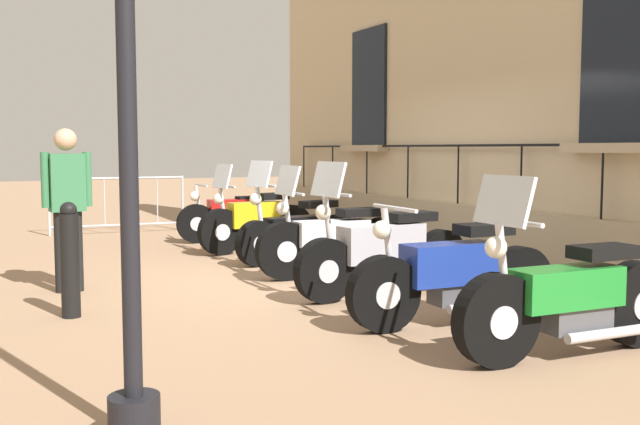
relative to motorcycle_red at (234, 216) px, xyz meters
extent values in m
plane|color=#9E7A5B|center=(0.47, 3.85, -0.43)|extent=(60.00, 60.00, 0.00)
cube|color=tan|center=(-1.80, 3.85, -0.01)|extent=(0.20, 11.47, 0.84)
cube|color=black|center=(-1.86, 6.38, 2.13)|extent=(0.06, 1.04, 1.87)
cube|color=tan|center=(-1.78, 6.38, 1.14)|extent=(0.24, 1.24, 0.10)
cube|color=black|center=(-1.86, 1.33, 2.13)|extent=(0.06, 1.04, 1.87)
cube|color=tan|center=(-1.78, 1.33, 1.14)|extent=(0.24, 1.24, 0.10)
cube|color=black|center=(-1.76, 3.85, 1.18)|extent=(0.03, 9.63, 0.03)
cylinder|color=black|center=(-1.76, -0.97, 0.79)|extent=(0.02, 0.02, 0.76)
cylinder|color=black|center=(-1.76, 0.24, 0.79)|extent=(0.02, 0.02, 0.76)
cylinder|color=black|center=(-1.76, 1.44, 0.79)|extent=(0.02, 0.02, 0.76)
cylinder|color=black|center=(-1.76, 2.65, 0.79)|extent=(0.02, 0.02, 0.76)
cylinder|color=black|center=(-1.76, 3.85, 0.79)|extent=(0.02, 0.02, 0.76)
cylinder|color=black|center=(-1.76, 5.06, 0.79)|extent=(0.02, 0.02, 0.76)
cylinder|color=black|center=(-1.76, 6.26, 0.79)|extent=(0.02, 0.02, 0.76)
cylinder|color=black|center=(0.64, -0.02, -0.10)|extent=(0.65, 0.12, 0.65)
cylinder|color=silver|center=(0.64, -0.02, -0.10)|extent=(0.23, 0.13, 0.23)
cylinder|color=black|center=(-0.67, 0.02, -0.10)|extent=(0.65, 0.12, 0.65)
cylinder|color=silver|center=(-0.67, 0.02, -0.10)|extent=(0.23, 0.13, 0.23)
cube|color=red|center=(0.04, 0.00, 0.11)|extent=(0.78, 0.33, 0.35)
cube|color=#4C4C51|center=(-0.06, 0.00, -0.13)|extent=(0.47, 0.26, 0.23)
cube|color=black|center=(-0.29, 0.01, 0.28)|extent=(0.44, 0.29, 0.10)
cylinder|color=silver|center=(0.59, -0.02, 0.21)|extent=(0.16, 0.06, 0.64)
cylinder|color=silver|center=(0.54, -0.02, 0.53)|extent=(0.06, 0.67, 0.04)
sphere|color=white|center=(0.66, -0.02, 0.35)|extent=(0.16, 0.16, 0.16)
cylinder|color=silver|center=(-0.20, 0.17, -0.25)|extent=(0.70, 0.10, 0.08)
cylinder|color=black|center=(0.72, 1.46, -0.08)|extent=(0.70, 0.24, 0.69)
cylinder|color=silver|center=(0.72, 1.46, -0.08)|extent=(0.26, 0.19, 0.24)
cylinder|color=black|center=(-0.52, 1.26, -0.08)|extent=(0.70, 0.24, 0.69)
cylinder|color=silver|center=(-0.52, 1.26, -0.08)|extent=(0.26, 0.19, 0.24)
cube|color=gold|center=(0.15, 1.37, 0.14)|extent=(0.85, 0.37, 0.38)
cube|color=#4C4C51|center=(0.05, 1.35, -0.12)|extent=(0.52, 0.27, 0.24)
cube|color=black|center=(-0.18, 1.31, 0.41)|extent=(0.49, 0.29, 0.10)
cylinder|color=silver|center=(0.67, 1.45, 0.25)|extent=(0.17, 0.08, 0.68)
cylinder|color=silver|center=(0.62, 1.44, 0.58)|extent=(0.12, 0.54, 0.04)
sphere|color=white|center=(0.74, 1.46, 0.40)|extent=(0.16, 0.16, 0.16)
cylinder|color=silver|center=(-0.12, 1.46, -0.24)|extent=(0.74, 0.19, 0.08)
cube|color=silver|center=(0.68, 1.45, 0.73)|extent=(0.19, 0.46, 0.36)
cylinder|color=black|center=(0.61, 2.67, -0.12)|extent=(0.63, 0.28, 0.61)
cylinder|color=silver|center=(0.61, 2.67, -0.12)|extent=(0.25, 0.21, 0.22)
cylinder|color=black|center=(-0.76, 2.37, -0.12)|extent=(0.63, 0.28, 0.61)
cylinder|color=silver|center=(-0.76, 2.37, -0.12)|extent=(0.25, 0.21, 0.22)
cube|color=black|center=(-0.02, 2.53, 0.06)|extent=(1.00, 0.47, 0.28)
cube|color=#4C4C51|center=(-0.12, 2.51, -0.15)|extent=(0.61, 0.33, 0.22)
cube|color=black|center=(-0.40, 2.45, 0.36)|extent=(0.58, 0.35, 0.10)
cylinder|color=silver|center=(0.57, 2.66, 0.27)|extent=(0.17, 0.09, 0.78)
cylinder|color=silver|center=(0.52, 2.65, 0.65)|extent=(0.16, 0.58, 0.04)
sphere|color=white|center=(0.63, 2.68, 0.47)|extent=(0.16, 0.16, 0.16)
cylinder|color=silver|center=(-0.34, 2.61, -0.26)|extent=(0.86, 0.26, 0.08)
cube|color=silver|center=(0.58, 2.66, 0.80)|extent=(0.22, 0.49, 0.36)
cylinder|color=black|center=(0.69, 3.77, -0.08)|extent=(0.71, 0.18, 0.70)
cylinder|color=silver|center=(0.69, 3.77, -0.08)|extent=(0.25, 0.18, 0.25)
cylinder|color=black|center=(-0.64, 3.83, -0.08)|extent=(0.71, 0.18, 0.70)
cylinder|color=silver|center=(-0.64, 3.83, -0.08)|extent=(0.25, 0.18, 0.25)
cube|color=silver|center=(0.08, 3.80, 0.11)|extent=(0.93, 0.36, 0.30)
cube|color=#4C4C51|center=(-0.02, 3.80, -0.11)|extent=(0.56, 0.28, 0.25)
cube|color=black|center=(-0.29, 3.81, 0.35)|extent=(0.52, 0.31, 0.10)
cylinder|color=silver|center=(0.64, 3.77, 0.27)|extent=(0.16, 0.07, 0.70)
cylinder|color=silver|center=(0.59, 3.77, 0.61)|extent=(0.07, 0.71, 0.04)
sphere|color=white|center=(0.71, 3.77, 0.43)|extent=(0.16, 0.16, 0.16)
cylinder|color=silver|center=(-0.19, 3.99, -0.23)|extent=(0.83, 0.12, 0.08)
cube|color=silver|center=(0.65, 3.77, 0.76)|extent=(0.15, 0.58, 0.36)
cylinder|color=black|center=(0.84, 5.13, -0.10)|extent=(0.67, 0.20, 0.66)
cylinder|color=silver|center=(0.84, 5.13, -0.10)|extent=(0.25, 0.18, 0.23)
cylinder|color=black|center=(-0.67, 5.00, -0.10)|extent=(0.67, 0.20, 0.66)
cylinder|color=silver|center=(-0.67, 5.00, -0.10)|extent=(0.25, 0.18, 0.23)
cube|color=#B2B2BC|center=(0.13, 5.07, 0.14)|extent=(0.99, 0.37, 0.39)
cube|color=#4C4C51|center=(0.03, 5.06, -0.13)|extent=(0.60, 0.28, 0.23)
cube|color=black|center=(-0.26, 5.04, 0.40)|extent=(0.56, 0.30, 0.10)
cylinder|color=silver|center=(0.79, 5.12, 0.29)|extent=(0.16, 0.07, 0.78)
cylinder|color=silver|center=(0.74, 5.12, 0.68)|extent=(0.09, 0.63, 0.04)
sphere|color=white|center=(0.86, 5.13, 0.50)|extent=(0.16, 0.16, 0.16)
cylinder|color=silver|center=(-0.17, 5.20, -0.24)|extent=(0.88, 0.15, 0.08)
cube|color=silver|center=(0.80, 5.12, 0.83)|extent=(0.17, 0.52, 0.36)
cylinder|color=black|center=(0.92, 6.40, -0.10)|extent=(0.66, 0.18, 0.66)
cylinder|color=silver|center=(0.92, 6.40, -0.10)|extent=(0.24, 0.18, 0.23)
cylinder|color=black|center=(-0.52, 6.46, -0.10)|extent=(0.66, 0.18, 0.66)
cylinder|color=silver|center=(-0.52, 6.46, -0.10)|extent=(0.24, 0.18, 0.23)
cube|color=#1E389E|center=(0.25, 6.43, 0.12)|extent=(0.88, 0.36, 0.36)
cube|color=#4C4C51|center=(0.15, 6.43, -0.13)|extent=(0.53, 0.28, 0.23)
cube|color=black|center=(-0.11, 6.44, 0.41)|extent=(0.50, 0.31, 0.10)
cylinder|color=silver|center=(0.87, 6.41, 0.27)|extent=(0.16, 0.07, 0.74)
cylinder|color=silver|center=(0.82, 6.41, 0.63)|extent=(0.06, 0.71, 0.04)
sphere|color=white|center=(0.94, 6.40, 0.45)|extent=(0.16, 0.16, 0.16)
cylinder|color=silver|center=(-0.01, 6.62, -0.25)|extent=(0.79, 0.11, 0.08)
cylinder|color=black|center=(0.71, 7.62, -0.09)|extent=(0.68, 0.18, 0.68)
cylinder|color=silver|center=(0.71, 7.62, -0.09)|extent=(0.24, 0.19, 0.24)
cylinder|color=black|center=(-0.65, 7.67, -0.09)|extent=(0.68, 0.18, 0.68)
cylinder|color=silver|center=(-0.65, 7.67, -0.09)|extent=(0.24, 0.19, 0.24)
cube|color=#1E842D|center=(0.08, 7.64, 0.10)|extent=(0.91, 0.34, 0.30)
cube|color=#4C4C51|center=(-0.02, 7.64, -0.12)|extent=(0.55, 0.26, 0.24)
cube|color=black|center=(-0.29, 7.65, 0.35)|extent=(0.51, 0.29, 0.10)
cylinder|color=silver|center=(0.66, 7.62, 0.27)|extent=(0.16, 0.07, 0.72)
cylinder|color=silver|center=(0.61, 7.62, 0.62)|extent=(0.06, 0.68, 0.04)
sphere|color=white|center=(0.73, 7.62, 0.44)|extent=(0.16, 0.16, 0.16)
cylinder|color=silver|center=(-0.19, 7.82, -0.24)|extent=(0.81, 0.11, 0.08)
cube|color=silver|center=(0.67, 7.62, 0.77)|extent=(0.14, 0.56, 0.36)
cylinder|color=black|center=(3.32, 7.79, -0.31)|extent=(0.28, 0.28, 0.24)
cylinder|color=black|center=(3.32, 7.79, 1.76)|extent=(0.10, 0.10, 4.37)
cylinder|color=#B7B7BF|center=(0.32, -1.99, 0.10)|extent=(0.05, 0.05, 1.05)
cylinder|color=#B7B7BF|center=(2.72, -2.16, 0.10)|extent=(0.05, 0.05, 1.05)
cylinder|color=#B7B7BF|center=(1.52, -2.07, 0.59)|extent=(2.40, 0.21, 0.04)
cylinder|color=#B7B7BF|center=(1.52, -2.07, -0.28)|extent=(2.40, 0.21, 0.04)
cylinder|color=#B7B7BF|center=(0.80, -2.02, 0.17)|extent=(0.02, 0.02, 0.87)
cylinder|color=#B7B7BF|center=(1.28, -2.06, 0.17)|extent=(0.02, 0.02, 0.87)
cylinder|color=#B7B7BF|center=(1.76, -2.09, 0.17)|extent=(0.02, 0.02, 0.87)
cylinder|color=#B7B7BF|center=(2.24, -2.12, 0.17)|extent=(0.02, 0.02, 0.87)
cylinder|color=black|center=(3.23, 4.65, 0.06)|extent=(0.17, 0.17, 0.96)
sphere|color=black|center=(3.23, 4.65, 0.57)|extent=(0.15, 0.15, 0.15)
cylinder|color=black|center=(3.00, 3.36, 0.01)|extent=(0.14, 0.14, 0.88)
cylinder|color=black|center=(3.16, 3.37, 0.01)|extent=(0.14, 0.14, 0.88)
cube|color=#337247|center=(3.08, 3.37, 0.77)|extent=(0.37, 0.24, 0.63)
sphere|color=tan|center=(3.08, 3.37, 1.23)|extent=(0.24, 0.24, 0.24)
cylinder|color=#337247|center=(2.86, 3.35, 0.80)|extent=(0.09, 0.09, 0.60)
cylinder|color=#337247|center=(3.30, 3.38, 0.80)|extent=(0.09, 0.09, 0.60)
camera|label=1|loc=(4.10, 11.66, 1.13)|focal=41.01mm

